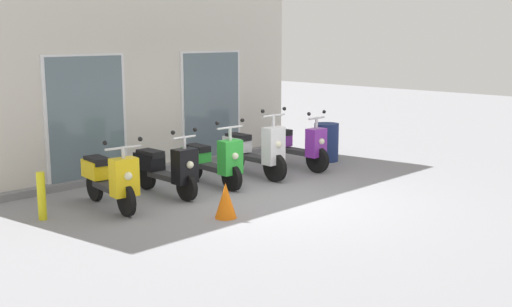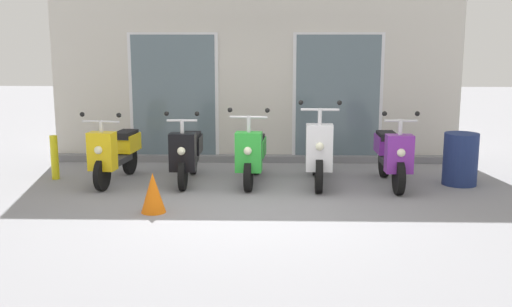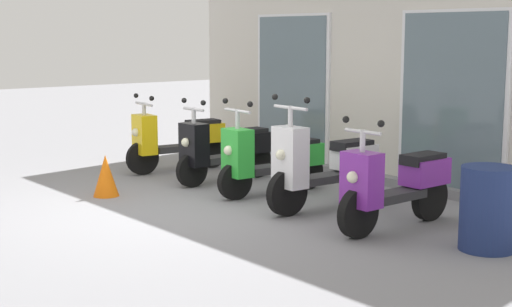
{
  "view_description": "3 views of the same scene",
  "coord_description": "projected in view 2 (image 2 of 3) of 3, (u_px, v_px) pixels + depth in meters",
  "views": [
    {
      "loc": [
        -7.27,
        -6.86,
        2.63
      ],
      "look_at": [
        0.41,
        0.69,
        0.6
      ],
      "focal_mm": 44.53,
      "sensor_mm": 36.0,
      "label": 1
    },
    {
      "loc": [
        0.29,
        -7.78,
        2.22
      ],
      "look_at": [
        0.07,
        0.78,
        0.57
      ],
      "focal_mm": 42.52,
      "sensor_mm": 36.0,
      "label": 2
    },
    {
      "loc": [
        7.11,
        -4.69,
        2.0
      ],
      "look_at": [
        0.22,
        0.93,
        0.59
      ],
      "focal_mm": 53.05,
      "sensor_mm": 36.0,
      "label": 3
    }
  ],
  "objects": [
    {
      "name": "ground_plane",
      "position": [
        249.0,
        206.0,
        8.06
      ],
      "size": [
        40.0,
        40.0,
        0.0
      ],
      "primitive_type": "plane",
      "color": "gray"
    },
    {
      "name": "storefront_facade",
      "position": [
        256.0,
        52.0,
        10.81
      ],
      "size": [
        7.29,
        0.5,
        4.08
      ],
      "color": "beige",
      "rests_on": "ground_plane"
    },
    {
      "name": "scooter_yellow",
      "position": [
        116.0,
        151.0,
        9.33
      ],
      "size": [
        0.63,
        1.6,
        1.15
      ],
      "color": "black",
      "rests_on": "ground_plane"
    },
    {
      "name": "scooter_black",
      "position": [
        188.0,
        152.0,
        9.35
      ],
      "size": [
        0.51,
        1.56,
        1.16
      ],
      "color": "black",
      "rests_on": "ground_plane"
    },
    {
      "name": "scooter_green",
      "position": [
        252.0,
        154.0,
        9.31
      ],
      "size": [
        0.61,
        1.58,
        1.22
      ],
      "color": "black",
      "rests_on": "ground_plane"
    },
    {
      "name": "scooter_white",
      "position": [
        318.0,
        151.0,
        9.2
      ],
      "size": [
        0.62,
        1.65,
        1.34
      ],
      "color": "black",
      "rests_on": "ground_plane"
    },
    {
      "name": "scooter_purple",
      "position": [
        392.0,
        155.0,
        9.14
      ],
      "size": [
        0.53,
        1.63,
        1.19
      ],
      "color": "black",
      "rests_on": "ground_plane"
    },
    {
      "name": "trash_bin",
      "position": [
        460.0,
        159.0,
        9.2
      ],
      "size": [
        0.52,
        0.52,
        0.79
      ],
      "primitive_type": "cylinder",
      "color": "navy",
      "rests_on": "ground_plane"
    },
    {
      "name": "curb_bollard",
      "position": [
        55.0,
        157.0,
        9.56
      ],
      "size": [
        0.12,
        0.12,
        0.7
      ],
      "primitive_type": "cylinder",
      "color": "yellow",
      "rests_on": "ground_plane"
    },
    {
      "name": "traffic_cone",
      "position": [
        153.0,
        193.0,
        7.75
      ],
      "size": [
        0.32,
        0.32,
        0.52
      ],
      "primitive_type": "cone",
      "color": "orange",
      "rests_on": "ground_plane"
    }
  ]
}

